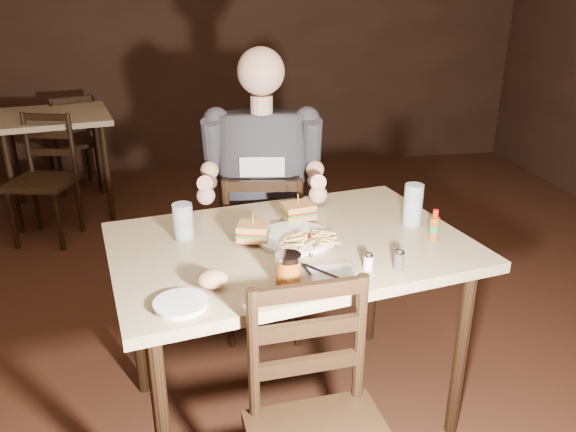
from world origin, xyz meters
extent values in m
plane|color=black|center=(0.00, 0.00, 0.00)|extent=(7.00, 7.00, 0.00)
plane|color=#352117|center=(0.00, 3.50, 1.40)|extent=(6.00, 0.00, 6.00)
cube|color=tan|center=(0.16, -0.02, 0.75)|extent=(1.41, 1.08, 0.04)
cylinder|color=black|center=(-0.32, -0.46, 0.36)|extent=(0.05, 0.05, 0.73)
cylinder|color=black|center=(-0.45, 0.21, 0.36)|extent=(0.05, 0.05, 0.73)
cylinder|color=black|center=(0.77, -0.25, 0.36)|extent=(0.05, 0.05, 0.73)
cylinder|color=black|center=(0.64, 0.42, 0.36)|extent=(0.05, 0.05, 0.73)
cube|color=tan|center=(-1.19, 2.50, 0.75)|extent=(0.96, 0.96, 0.04)
cylinder|color=black|center=(-1.43, 2.12, 0.36)|extent=(0.04, 0.04, 0.73)
cylinder|color=black|center=(-1.57, 2.74, 0.36)|extent=(0.04, 0.04, 0.73)
cylinder|color=black|center=(-0.80, 2.26, 0.36)|extent=(0.04, 0.04, 0.73)
cylinder|color=black|center=(-0.94, 2.88, 0.36)|extent=(0.04, 0.04, 0.73)
cylinder|color=white|center=(0.18, -0.02, 0.78)|extent=(0.32, 0.32, 0.02)
ellipsoid|color=maroon|center=(0.23, -0.03, 0.79)|extent=(0.05, 0.05, 0.01)
cylinder|color=silver|center=(-0.23, 0.07, 0.84)|extent=(0.09, 0.09, 0.13)
cylinder|color=silver|center=(0.65, 0.05, 0.85)|extent=(0.09, 0.09, 0.17)
cube|color=white|center=(0.25, -0.31, 0.77)|extent=(0.16, 0.15, 0.00)
cube|color=silver|center=(0.24, -0.32, 0.78)|extent=(0.15, 0.19, 0.01)
cube|color=silver|center=(0.16, -0.24, 0.78)|extent=(0.04, 0.15, 0.00)
cylinder|color=white|center=(-0.24, -0.42, 0.78)|extent=(0.18, 0.18, 0.01)
ellipsoid|color=tan|center=(-0.14, -0.34, 0.81)|extent=(0.11, 0.09, 0.06)
camera|label=1|loc=(-0.17, -1.86, 1.63)|focal=35.00mm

